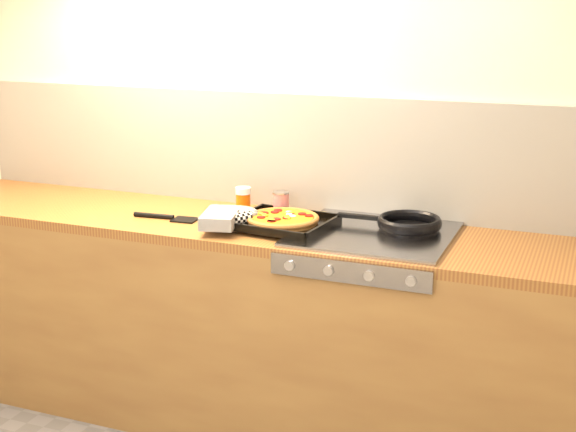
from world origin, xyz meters
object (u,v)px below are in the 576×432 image
at_px(pizza_on_tray, 266,219).
at_px(frying_pan, 408,224).
at_px(juice_glass, 243,200).
at_px(tomato_can, 281,204).

xyz_separation_m(pizza_on_tray, frying_pan, (0.54, 0.15, -0.00)).
height_order(pizza_on_tray, frying_pan, pizza_on_tray).
bearing_deg(juice_glass, tomato_can, 3.58).
relative_size(frying_pan, tomato_can, 4.10).
bearing_deg(pizza_on_tray, tomato_can, 96.86).
height_order(frying_pan, juice_glass, juice_glass).
distance_m(pizza_on_tray, juice_glass, 0.28).
xyz_separation_m(frying_pan, juice_glass, (-0.73, 0.05, 0.02)).
bearing_deg(juice_glass, frying_pan, -3.91).
relative_size(pizza_on_tray, tomato_can, 4.98).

